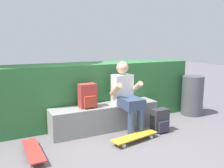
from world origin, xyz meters
TOP-DOWN VIEW (x-y plane):
  - ground_plane at (0.00, 0.00)m, footprint 24.00×24.00m
  - bench_main at (0.00, 0.37)m, footprint 1.93×0.42m
  - person_skater at (0.30, 0.16)m, footprint 0.49×0.62m
  - skateboard_near_person at (0.19, -0.31)m, footprint 0.82×0.34m
  - skateboard_beside_bench at (-1.30, -0.09)m, footprint 0.21×0.80m
  - backpack_on_bench at (-0.33, 0.36)m, footprint 0.28×0.23m
  - backpack_on_ground at (0.79, -0.15)m, footprint 0.28×0.23m
  - hedge_row at (-0.42, 0.96)m, footprint 4.88×0.73m
  - trash_bin at (2.01, 0.34)m, footprint 0.44×0.44m

SIDE VIEW (x-z plane):
  - ground_plane at x=0.00m, z-range 0.00..0.00m
  - skateboard_near_person at x=0.19m, z-range 0.03..0.12m
  - skateboard_beside_bench at x=-1.30m, z-range 0.03..0.12m
  - backpack_on_ground at x=0.79m, z-range -0.01..0.39m
  - bench_main at x=0.00m, z-range 0.00..0.44m
  - trash_bin at x=2.01m, z-range 0.00..0.82m
  - hedge_row at x=-0.42m, z-range 0.00..1.12m
  - backpack_on_bench at x=-0.33m, z-range 0.44..0.84m
  - person_skater at x=0.30m, z-range 0.05..1.24m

